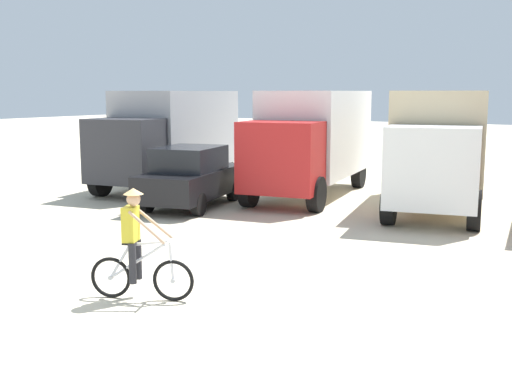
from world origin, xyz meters
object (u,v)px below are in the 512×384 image
object	(u,v)px
sedan_parked	(191,177)
box_truck_grey_hauler	(170,134)
box_truck_tan_camper	(441,143)
cyclist_orange_shirt	(137,248)
box_truck_avon_van	(312,137)

from	to	relation	value
sedan_parked	box_truck_grey_hauler	bearing A→B (deg)	137.12
box_truck_tan_camper	sedan_parked	xyz separation A→B (m)	(-6.26, -3.39, -0.99)
sedan_parked	cyclist_orange_shirt	xyz separation A→B (m)	(4.35, -7.20, -0.04)
box_truck_grey_hauler	box_truck_tan_camper	bearing A→B (deg)	3.50
box_truck_tan_camper	sedan_parked	size ratio (longest dim) A/B	1.58
box_truck_tan_camper	box_truck_avon_van	bearing A→B (deg)	176.55
box_truck_tan_camper	cyclist_orange_shirt	xyz separation A→B (m)	(-1.91, -10.59, -1.03)
sedan_parked	cyclist_orange_shirt	size ratio (longest dim) A/B	2.46
box_truck_avon_van	cyclist_orange_shirt	distance (m)	11.13
sedan_parked	cyclist_orange_shirt	world-z (taller)	cyclist_orange_shirt
sedan_parked	cyclist_orange_shirt	bearing A→B (deg)	-58.84
box_truck_tan_camper	sedan_parked	distance (m)	7.19
box_truck_avon_van	box_truck_tan_camper	xyz separation A→B (m)	(4.19, -0.25, 0.00)
box_truck_tan_camper	sedan_parked	world-z (taller)	box_truck_tan_camper
box_truck_avon_van	sedan_parked	bearing A→B (deg)	-119.60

